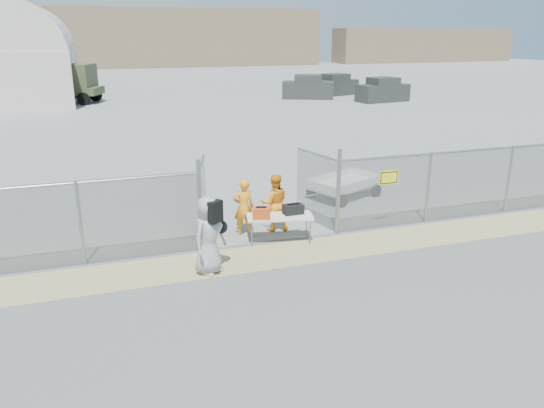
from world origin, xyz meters
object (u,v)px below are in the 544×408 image
object	(u,v)px
folding_table	(280,229)
utility_trailer	(344,186)
security_worker_left	(244,207)
visitor	(209,235)
security_worker_right	(275,203)

from	to	relation	value
folding_table	utility_trailer	world-z (taller)	utility_trailer
security_worker_left	utility_trailer	size ratio (longest dim) A/B	0.51
folding_table	visitor	size ratio (longest dim) A/B	0.94
utility_trailer	visitor	bearing A→B (deg)	-164.58
visitor	security_worker_left	bearing A→B (deg)	19.77
folding_table	security_worker_right	distance (m)	1.03
visitor	utility_trailer	bearing A→B (deg)	1.83
security_worker_right	visitor	size ratio (longest dim) A/B	0.88
security_worker_left	security_worker_right	world-z (taller)	security_worker_right
security_worker_left	security_worker_right	bearing A→B (deg)	-174.68
security_worker_left	security_worker_right	distance (m)	0.95
security_worker_right	visitor	distance (m)	3.30
security_worker_right	visitor	bearing A→B (deg)	51.77
security_worker_left	utility_trailer	xyz separation A→B (m)	(4.34, 2.39, -0.43)
security_worker_right	utility_trailer	size ratio (longest dim) A/B	0.52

